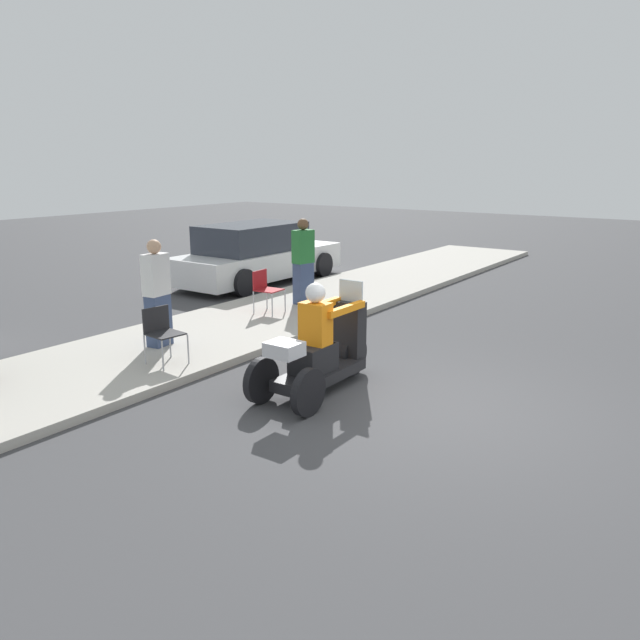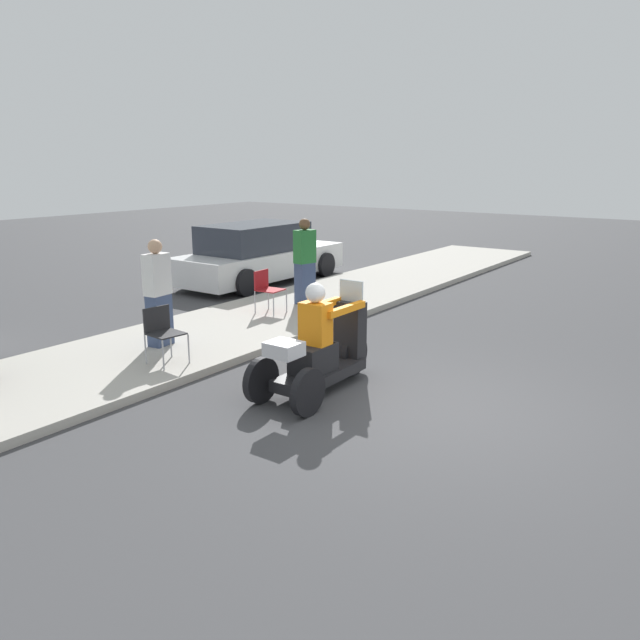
{
  "view_description": "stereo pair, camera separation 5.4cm",
  "coord_description": "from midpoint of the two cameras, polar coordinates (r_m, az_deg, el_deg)",
  "views": [
    {
      "loc": [
        -6.69,
        -3.02,
        2.98
      ],
      "look_at": [
        -0.26,
        1.53,
        0.98
      ],
      "focal_mm": 35.0,
      "sensor_mm": 36.0,
      "label": 1
    },
    {
      "loc": [
        -6.65,
        -3.06,
        2.98
      ],
      "look_at": [
        -0.26,
        1.53,
        0.98
      ],
      "focal_mm": 35.0,
      "sensor_mm": 36.0,
      "label": 2
    }
  ],
  "objects": [
    {
      "name": "parked_car_lot_right",
      "position": [
        15.91,
        -5.9,
        5.95
      ],
      "size": [
        4.85,
        1.98,
        1.5
      ],
      "color": "silver",
      "rests_on": "ground"
    },
    {
      "name": "ground_plane",
      "position": [
        7.92,
        10.07,
        -8.13
      ],
      "size": [
        60.0,
        60.0,
        0.0
      ],
      "primitive_type": "plane",
      "color": "#424244"
    },
    {
      "name": "spectator_near_curb",
      "position": [
        12.86,
        -1.66,
        5.22
      ],
      "size": [
        0.46,
        0.33,
        1.76
      ],
      "color": "#38476B",
      "rests_on": "sidewalk_strip"
    },
    {
      "name": "folding_chair_curbside",
      "position": [
        12.21,
        -5.18,
        3.05
      ],
      "size": [
        0.5,
        0.5,
        0.82
      ],
      "color": "#A5A8AD",
      "rests_on": "sidewalk_strip"
    },
    {
      "name": "sidewalk_strip",
      "position": [
        10.56,
        -13.07,
        -2.21
      ],
      "size": [
        28.0,
        2.8,
        0.12
      ],
      "color": "#B2ADA3",
      "rests_on": "ground"
    },
    {
      "name": "motorcycle_trike",
      "position": [
        8.26,
        -0.13,
        -3.02
      ],
      "size": [
        2.19,
        0.84,
        1.49
      ],
      "color": "black",
      "rests_on": "ground"
    },
    {
      "name": "folding_chair_set_back",
      "position": [
        9.35,
        -14.47,
        -0.82
      ],
      "size": [
        0.51,
        0.51,
        0.82
      ],
      "color": "#A5A8AD",
      "rests_on": "sidewalk_strip"
    },
    {
      "name": "spectator_far_back",
      "position": [
        10.18,
        -14.82,
        2.2
      ],
      "size": [
        0.43,
        0.29,
        1.7
      ],
      "color": "#38476B",
      "rests_on": "sidewalk_strip"
    }
  ]
}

